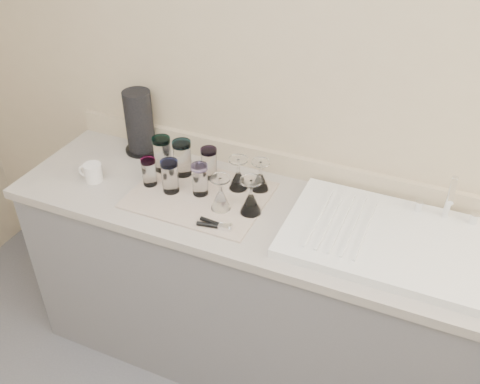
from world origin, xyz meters
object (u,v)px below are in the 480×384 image
at_px(tumbler_purple, 209,163).
at_px(tumbler_magenta, 149,172).
at_px(sink_unit, 398,241).
at_px(goblet_front_right, 251,201).
at_px(tumbler_lavender, 200,179).
at_px(can_opener, 215,225).
at_px(tumbler_blue, 170,176).
at_px(goblet_back_left, 238,178).
at_px(goblet_front_left, 221,198).
at_px(goblet_back_right, 260,180).
at_px(tumbler_teal, 162,154).
at_px(tumbler_cyan, 182,158).
at_px(paper_towel_roll, 139,123).
at_px(white_mug, 93,172).

distance_m(tumbler_purple, tumbler_magenta, 0.26).
relative_size(sink_unit, goblet_front_right, 5.36).
bearing_deg(tumbler_lavender, tumbler_magenta, -173.85).
bearing_deg(sink_unit, can_opener, -164.58).
distance_m(sink_unit, tumbler_magenta, 1.03).
distance_m(tumbler_blue, goblet_back_left, 0.28).
bearing_deg(goblet_front_left, tumbler_purple, 127.52).
distance_m(tumbler_magenta, goblet_back_right, 0.47).
relative_size(sink_unit, tumbler_purple, 5.92).
bearing_deg(tumbler_teal, tumbler_blue, -49.31).
bearing_deg(goblet_front_left, tumbler_blue, 174.19).
height_order(tumbler_cyan, paper_towel_roll, paper_towel_roll).
distance_m(tumbler_cyan, can_opener, 0.41).
height_order(tumbler_purple, can_opener, tumbler_purple).
bearing_deg(tumbler_purple, white_mug, -154.74).
bearing_deg(goblet_back_left, goblet_front_right, -50.17).
bearing_deg(paper_towel_roll, tumbler_teal, -32.05).
bearing_deg(can_opener, tumbler_purple, 119.90).
bearing_deg(can_opener, goblet_back_right, 78.57).
bearing_deg(goblet_back_right, tumbler_lavender, -148.85).
height_order(tumbler_teal, white_mug, tumbler_teal).
xyz_separation_m(tumbler_lavender, goblet_back_right, (0.21, 0.13, -0.02)).
height_order(goblet_back_right, paper_towel_roll, paper_towel_roll).
relative_size(tumbler_cyan, tumbler_lavender, 1.17).
bearing_deg(tumbler_cyan, tumbler_purple, 11.60).
bearing_deg(goblet_front_left, goblet_front_right, 10.72).
xyz_separation_m(goblet_back_right, white_mug, (-0.69, -0.22, -0.01)).
height_order(tumbler_blue, goblet_back_right, tumbler_blue).
relative_size(goblet_back_left, paper_towel_roll, 0.48).
height_order(tumbler_teal, goblet_back_right, tumbler_teal).
height_order(tumbler_cyan, can_opener, tumbler_cyan).
bearing_deg(goblet_front_right, tumbler_teal, 164.16).
xyz_separation_m(tumbler_cyan, tumbler_blue, (0.02, -0.14, -0.01)).
xyz_separation_m(tumbler_magenta, goblet_front_left, (0.35, -0.03, -0.01)).
bearing_deg(tumbler_purple, goblet_front_left, -52.48).
distance_m(tumbler_purple, paper_towel_roll, 0.41).
height_order(tumbler_lavender, goblet_back_left, goblet_back_left).
distance_m(tumbler_cyan, tumbler_purple, 0.12).
bearing_deg(tumbler_cyan, goblet_front_left, -31.94).
bearing_deg(goblet_front_left, paper_towel_roll, 153.22).
distance_m(tumbler_purple, goblet_back_left, 0.15).
xyz_separation_m(tumbler_magenta, paper_towel_roll, (-0.19, 0.24, 0.07)).
relative_size(tumbler_magenta, tumbler_blue, 0.86).
bearing_deg(tumbler_cyan, paper_towel_roll, 158.42).
relative_size(goblet_front_left, paper_towel_roll, 0.48).
bearing_deg(tumbler_cyan, tumbler_magenta, -125.49).
xyz_separation_m(tumbler_teal, goblet_back_right, (0.45, 0.03, -0.03)).
height_order(sink_unit, goblet_back_left, sink_unit).
bearing_deg(tumbler_teal, goblet_back_left, -0.06).
bearing_deg(tumbler_purple, tumbler_teal, -172.89).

